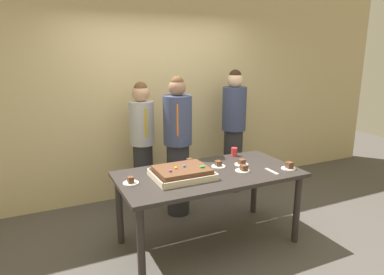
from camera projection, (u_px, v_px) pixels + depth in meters
The scene contains 15 objects.
ground_plane at pixel (208, 242), 3.73m from camera, with size 12.00×12.00×0.00m, color #4C4742.
interior_back_panel at pixel (156, 89), 4.77m from camera, with size 8.00×0.12×3.00m, color #CCB784.
party_table at pixel (209, 181), 3.56m from camera, with size 1.87×0.94×0.79m.
sheet_cake at pixel (182, 173), 3.39m from camera, with size 0.58×0.47×0.12m.
plated_slice_near_left at pixel (190, 163), 3.79m from camera, with size 0.15×0.15×0.06m.
plated_slice_near_right at pixel (131, 182), 3.23m from camera, with size 0.15×0.15×0.07m.
plated_slice_far_left at pixel (243, 169), 3.57m from camera, with size 0.15×0.15×0.07m.
plated_slice_far_right at pixel (289, 167), 3.63m from camera, with size 0.15×0.15×0.08m.
plated_slice_center_front at pixel (218, 165), 3.71m from camera, with size 0.15×0.15×0.06m.
plated_slice_center_back at pixel (242, 163), 3.76m from camera, with size 0.15×0.15×0.06m.
drink_cup_nearest at pixel (234, 152), 4.09m from camera, with size 0.07×0.07×0.10m, color red.
cake_server_utensil at pixel (272, 171), 3.56m from camera, with size 0.03×0.20×0.01m, color silver.
person_serving_front at pixel (143, 142), 4.41m from camera, with size 0.31×0.31×1.64m.
person_green_shirt_behind at pixel (178, 145), 4.18m from camera, with size 0.34×0.34×1.73m.
person_striped_tie_right at pixel (234, 129), 4.92m from camera, with size 0.34×0.34×1.76m.
Camera 1 is at (-1.57, -2.95, 2.00)m, focal length 32.18 mm.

